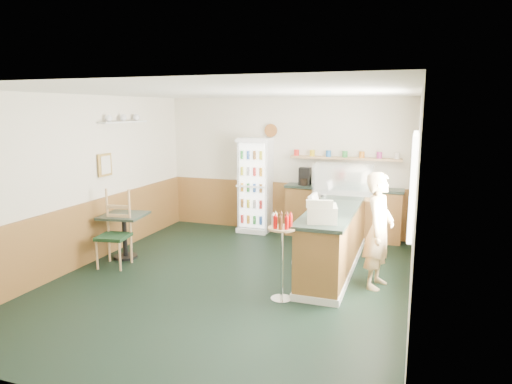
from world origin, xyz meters
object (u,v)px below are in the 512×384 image
at_px(condiment_stand, 282,243).
at_px(cafe_chair, 117,226).
at_px(cash_register, 322,213).
at_px(drinks_fridge, 255,185).
at_px(display_case, 343,181).
at_px(cafe_table, 124,227).
at_px(shopkeeper, 379,231).

distance_m(condiment_stand, cafe_chair, 2.92).
bearing_deg(condiment_stand, cash_register, 40.09).
distance_m(drinks_fridge, display_case, 2.17).
distance_m(drinks_fridge, cafe_chair, 3.03).
distance_m(cafe_table, cafe_chair, 0.33).
distance_m(display_case, condiment_stand, 2.29).
relative_size(drinks_fridge, display_case, 1.96).
xyz_separation_m(drinks_fridge, cafe_chair, (-1.40, -2.66, -0.32)).
relative_size(shopkeeper, cafe_chair, 1.34).
height_order(shopkeeper, cafe_table, shopkeeper).
distance_m(display_case, cafe_chair, 3.79).
relative_size(shopkeeper, cafe_table, 2.11).
bearing_deg(display_case, drinks_fridge, 153.59).
bearing_deg(cash_register, shopkeeper, 23.69).
xyz_separation_m(shopkeeper, cafe_chair, (-4.02, -0.42, -0.18)).
bearing_deg(condiment_stand, display_case, 78.69).
bearing_deg(drinks_fridge, cafe_table, -122.16).
bearing_deg(drinks_fridge, cash_register, -55.31).
bearing_deg(condiment_stand, cafe_table, 165.27).
height_order(cafe_table, cafe_chair, cafe_chair).
relative_size(drinks_fridge, cafe_chair, 1.57).
distance_m(drinks_fridge, cafe_table, 2.82).
xyz_separation_m(drinks_fridge, cash_register, (1.92, -2.77, 0.17)).
xyz_separation_m(condiment_stand, cafe_chair, (-2.88, 0.47, -0.15)).
bearing_deg(cafe_chair, condiment_stand, -18.12).
distance_m(drinks_fridge, cash_register, 3.37).
bearing_deg(shopkeeper, display_case, 39.85).
height_order(display_case, shopkeeper, shopkeeper).
distance_m(shopkeeper, cafe_table, 4.11).
height_order(display_case, cafe_chair, display_case).
relative_size(drinks_fridge, shopkeeper, 1.17).
bearing_deg(drinks_fridge, condiment_stand, -64.75).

